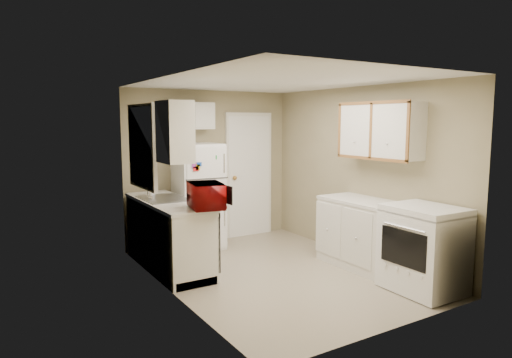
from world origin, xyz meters
TOP-DOWN VIEW (x-y plane):
  - floor at (0.00, 0.00)m, footprint 3.80×3.80m
  - ceiling at (0.00, 0.00)m, footprint 3.80×3.80m
  - wall_left at (-1.40, 0.00)m, footprint 3.80×3.80m
  - wall_right at (1.40, 0.00)m, footprint 3.80×3.80m
  - wall_back at (0.00, 1.90)m, footprint 2.80×2.80m
  - wall_front at (0.00, -1.90)m, footprint 2.80×2.80m
  - left_counter at (-1.10, 0.90)m, footprint 0.60×1.80m
  - dishwasher at (-0.81, 0.30)m, footprint 0.03×0.58m
  - sink at (-1.10, 1.05)m, footprint 0.54×0.74m
  - microwave at (-0.90, 0.15)m, footprint 0.59×0.41m
  - soap_bottle at (-1.15, 1.40)m, footprint 0.10×0.11m
  - window_blinds at (-1.36, 1.05)m, footprint 0.10×0.98m
  - upper_cabinet_left at (-1.25, 0.22)m, footprint 0.30×0.45m
  - refrigerator at (-0.36, 1.58)m, footprint 0.69×0.67m
  - cabinet_over_fridge at (-0.40, 1.75)m, footprint 0.70×0.30m
  - interior_door at (0.70, 1.86)m, footprint 0.86×0.06m
  - right_counter at (1.10, -0.80)m, footprint 0.60×2.00m
  - stove at (1.05, -1.40)m, footprint 0.68×0.83m
  - upper_cabinet_right at (1.25, -0.50)m, footprint 0.30×1.20m

SIDE VIEW (x-z plane):
  - floor at x=0.00m, z-range 0.00..0.00m
  - left_counter at x=-1.10m, z-range 0.00..0.90m
  - right_counter at x=1.10m, z-range 0.00..0.90m
  - dishwasher at x=-0.81m, z-range 0.13..0.85m
  - stove at x=1.05m, z-range 0.00..0.99m
  - refrigerator at x=-0.36m, z-range 0.00..1.59m
  - sink at x=-1.10m, z-range 0.78..0.94m
  - soap_bottle at x=-1.15m, z-range 0.90..1.10m
  - interior_door at x=0.70m, z-range -0.02..2.06m
  - microwave at x=-0.90m, z-range 0.87..1.23m
  - wall_left at x=-1.40m, z-range 1.20..1.20m
  - wall_right at x=1.40m, z-range 1.20..1.20m
  - wall_back at x=0.00m, z-range 1.20..1.20m
  - wall_front at x=0.00m, z-range 1.20..1.20m
  - window_blinds at x=-1.36m, z-range 1.06..2.14m
  - upper_cabinet_left at x=-1.25m, z-range 1.45..2.15m
  - upper_cabinet_right at x=1.25m, z-range 1.45..2.15m
  - cabinet_over_fridge at x=-0.40m, z-range 1.80..2.20m
  - ceiling at x=0.00m, z-range 2.40..2.40m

